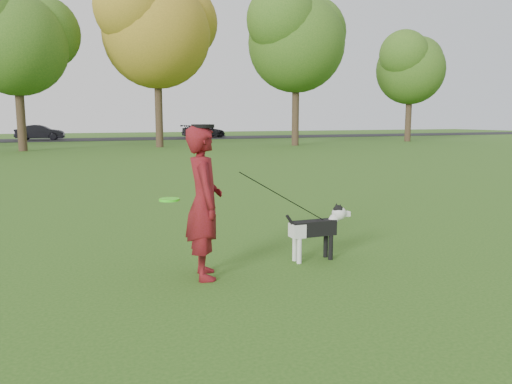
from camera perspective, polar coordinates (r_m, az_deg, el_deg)
name	(u,v)px	position (r m, az deg, el deg)	size (l,w,h in m)	color
ground	(243,265)	(6.54, -1.49, -8.33)	(120.00, 120.00, 0.00)	#285116
road	(84,139)	(45.97, -19.06, 5.69)	(120.00, 7.00, 0.02)	black
man	(204,203)	(5.89, -5.97, -1.21)	(0.66, 0.43, 1.81)	#61110D
dog	(318,226)	(6.72, 7.11, -3.92)	(0.98, 0.20, 0.75)	black
car_mid	(40,132)	(45.91, -23.46, 6.26)	(1.34, 3.84, 1.27)	black
car_right	(204,131)	(47.68, -5.96, 6.95)	(1.74, 4.27, 1.24)	black
man_held_items	(285,198)	(6.30, 3.28, -0.68)	(2.30, 0.38, 1.32)	#3DEF1E
tree_row	(64,21)	(32.42, -21.11, 17.74)	(51.74, 8.86, 12.01)	#38281C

